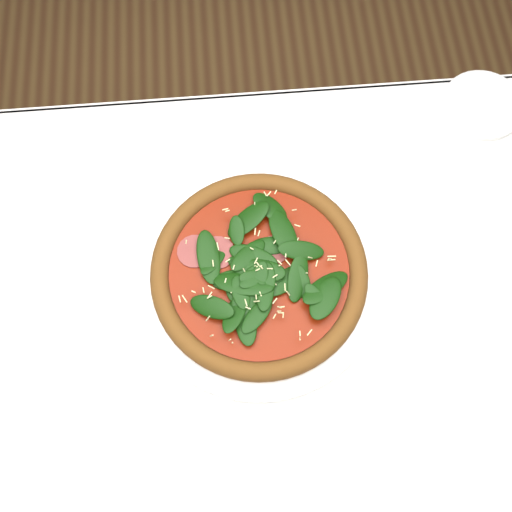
{
  "coord_description": "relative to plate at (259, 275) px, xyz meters",
  "views": [
    {
      "loc": [
        0.04,
        -0.22,
        1.61
      ],
      "look_at": [
        0.07,
        0.08,
        0.77
      ],
      "focal_mm": 40.0,
      "sensor_mm": 36.0,
      "label": 1
    }
  ],
  "objects": [
    {
      "name": "pizza",
      "position": [
        0.0,
        -0.0,
        0.02
      ],
      "size": [
        0.35,
        0.35,
        0.04
      ],
      "rotation": [
        0.0,
        0.0,
        0.04
      ],
      "color": "olive",
      "rests_on": "plate"
    },
    {
      "name": "plate",
      "position": [
        0.0,
        0.0,
        0.0
      ],
      "size": [
        0.39,
        0.39,
        0.02
      ],
      "color": "white",
      "rests_on": "dining_table"
    },
    {
      "name": "saucer_far",
      "position": [
        0.42,
        0.28,
        -0.0
      ],
      "size": [
        0.14,
        0.14,
        0.01
      ],
      "color": "white",
      "rests_on": "dining_table"
    },
    {
      "name": "dining_table",
      "position": [
        -0.07,
        -0.06,
        -0.11
      ],
      "size": [
        1.21,
        0.81,
        0.75
      ],
      "color": "white",
      "rests_on": "ground"
    },
    {
      "name": "ground",
      "position": [
        -0.07,
        -0.06,
        -0.76
      ],
      "size": [
        6.0,
        6.0,
        0.0
      ],
      "primitive_type": "plane",
      "color": "brown",
      "rests_on": "ground"
    }
  ]
}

